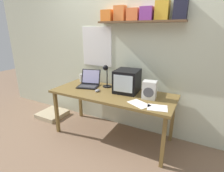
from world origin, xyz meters
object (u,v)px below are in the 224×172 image
at_px(crt_monitor, 127,81).
at_px(printed_handout, 157,108).
at_px(juice_glass, 82,78).
at_px(desk_lamp, 106,74).
at_px(floor_cushion, 52,114).
at_px(space_heater, 149,90).
at_px(computer_mouse, 97,90).
at_px(loose_paper_near_laptop, 139,104).
at_px(corner_desk, 112,96).
at_px(laptop, 89,82).

distance_m(crt_monitor, printed_handout, 0.66).
bearing_deg(juice_glass, crt_monitor, -6.78).
bearing_deg(desk_lamp, floor_cushion, -175.20).
distance_m(space_heater, computer_mouse, 0.77).
height_order(juice_glass, floor_cushion, juice_glass).
relative_size(crt_monitor, desk_lamp, 1.07).
xyz_separation_m(space_heater, loose_paper_near_laptop, (-0.06, -0.23, -0.12)).
height_order(space_heater, computer_mouse, space_heater).
bearing_deg(juice_glass, printed_handout, -17.61).
xyz_separation_m(corner_desk, loose_paper_near_laptop, (0.48, -0.21, 0.06)).
bearing_deg(desk_lamp, laptop, -170.60).
bearing_deg(floor_cushion, crt_monitor, 3.66).
relative_size(juice_glass, printed_handout, 0.52).
distance_m(computer_mouse, floor_cushion, 1.32).
bearing_deg(laptop, loose_paper_near_laptop, -33.87).
bearing_deg(laptop, space_heater, -20.43).
distance_m(loose_paper_near_laptop, printed_handout, 0.23).
distance_m(corner_desk, loose_paper_near_laptop, 0.53).
distance_m(laptop, printed_handout, 1.24).
distance_m(loose_paper_near_laptop, floor_cushion, 1.95).
xyz_separation_m(juice_glass, floor_cushion, (-0.60, -0.20, -0.75)).
relative_size(crt_monitor, printed_handout, 1.46).
relative_size(computer_mouse, loose_paper_near_laptop, 0.33).
bearing_deg(desk_lamp, computer_mouse, -96.38).
bearing_deg(floor_cushion, loose_paper_near_laptop, -7.75).
bearing_deg(desk_lamp, loose_paper_near_laptop, -30.87).
relative_size(corner_desk, loose_paper_near_laptop, 5.68).
xyz_separation_m(corner_desk, desk_lamp, (-0.19, 0.17, 0.27)).
xyz_separation_m(desk_lamp, space_heater, (0.73, -0.15, -0.09)).
distance_m(juice_glass, floor_cushion, 0.98).
bearing_deg(computer_mouse, floor_cushion, 174.85).
relative_size(corner_desk, printed_handout, 6.77).
bearing_deg(loose_paper_near_laptop, laptop, 161.56).
bearing_deg(laptop, crt_monitor, -13.48).
relative_size(laptop, computer_mouse, 3.74).
bearing_deg(computer_mouse, laptop, 146.76).
distance_m(desk_lamp, printed_handout, 1.01).
bearing_deg(laptop, floor_cushion, 169.55).
relative_size(computer_mouse, printed_handout, 0.40).
relative_size(juice_glass, floor_cushion, 0.29).
xyz_separation_m(desk_lamp, floor_cushion, (-1.14, -0.13, -0.89)).
xyz_separation_m(printed_handout, floor_cushion, (-2.04, 0.26, -0.69)).
relative_size(laptop, printed_handout, 1.48).
distance_m(corner_desk, desk_lamp, 0.37).
bearing_deg(floor_cushion, juice_glass, 18.90).
bearing_deg(crt_monitor, corner_desk, -146.34).
xyz_separation_m(corner_desk, space_heater, (0.54, 0.03, 0.18)).
height_order(space_heater, loose_paper_near_laptop, space_heater).
height_order(space_heater, printed_handout, space_heater).
height_order(desk_lamp, printed_handout, desk_lamp).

